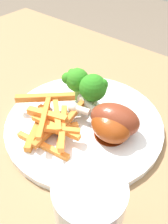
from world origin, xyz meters
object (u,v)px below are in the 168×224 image
dining_table (59,170)px  water_glass (89,219)px  dinner_plate (84,123)px  chicken_drumstick_near (113,119)px  chicken_drumstick_far (109,124)px  carrot_fries_pile (51,121)px  broccoli_floret_front (94,88)px  broccoli_floret_middle (76,80)px

dining_table → water_glass: (0.16, -0.10, 0.17)m
dinner_plate → chicken_drumstick_near: (0.05, 0.01, 0.03)m
dinner_plate → water_glass: size_ratio=2.28×
water_glass → chicken_drumstick_far: bearing=117.9°
water_glass → carrot_fries_pile: bearing=148.4°
broccoli_floret_front → chicken_drumstick_far: broccoli_floret_front is taller
carrot_fries_pile → chicken_drumstick_near: bearing=37.5°
dining_table → broccoli_floret_front: (0.02, 0.09, 0.17)m
carrot_fries_pile → water_glass: bearing=-31.6°
dining_table → chicken_drumstick_near: size_ratio=8.04×
carrot_fries_pile → chicken_drumstick_far: (0.08, 0.05, 0.00)m
broccoli_floret_middle → water_glass: size_ratio=0.53×
dinner_plate → broccoli_floret_front: (-0.01, 0.04, 0.05)m
dining_table → chicken_drumstick_near: (0.08, 0.06, 0.15)m
broccoli_floret_middle → broccoli_floret_front: bearing=-1.4°
chicken_drumstick_far → broccoli_floret_front: bearing=149.6°
carrot_fries_pile → chicken_drumstick_near: (0.08, 0.06, 0.01)m
carrot_fries_pile → chicken_drumstick_near: 0.10m
carrot_fries_pile → dinner_plate: bearing=59.0°
broccoli_floret_middle → carrot_fries_pile: 0.09m
broccoli_floret_middle → chicken_drumstick_near: (0.10, -0.03, -0.02)m
chicken_drumstick_far → water_glass: (0.08, -0.15, 0.03)m
dining_table → chicken_drumstick_near: bearing=38.7°
chicken_drumstick_far → chicken_drumstick_near: bearing=85.9°
dinner_plate → broccoli_floret_middle: (-0.05, 0.04, 0.05)m
water_glass → dining_table: bearing=148.0°
carrot_fries_pile → dining_table: bearing=-6.2°
chicken_drumstick_near → water_glass: (0.08, -0.16, 0.02)m
dinner_plate → broccoli_floret_middle: size_ratio=4.27×
dinner_plate → dining_table: bearing=-118.1°
dining_table → chicken_drumstick_far: (0.08, 0.05, 0.14)m
broccoli_floret_middle → chicken_drumstick_near: 0.11m
dining_table → chicken_drumstick_far: chicken_drumstick_far is taller
broccoli_floret_middle → chicken_drumstick_far: size_ratio=0.49×
dining_table → water_glass: bearing=-32.0°
broccoli_floret_front → carrot_fries_pile: size_ratio=0.47×
dinner_plate → chicken_drumstick_near: chicken_drumstick_near is taller
dinner_plate → broccoli_floret_front: 0.06m
broccoli_floret_front → dinner_plate: bearing=-77.7°
broccoli_floret_front → carrot_fries_pile: 0.09m
dinner_plate → carrot_fries_pile: bearing=-121.0°
dining_table → dinner_plate: 0.13m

